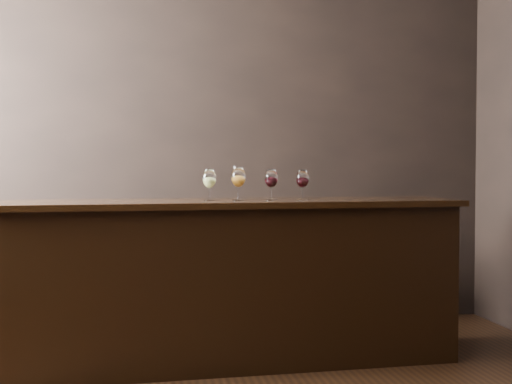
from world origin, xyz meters
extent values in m
cube|color=black|center=(0.00, 2.25, 1.40)|extent=(5.00, 0.02, 2.80)
cube|color=black|center=(0.00, -2.25, 1.40)|extent=(5.00, 0.02, 2.80)
cube|color=black|center=(0.31, 1.14, 0.48)|extent=(2.79, 0.72, 0.97)
cube|color=black|center=(0.31, 1.14, 0.99)|extent=(2.88, 0.79, 0.04)
cube|color=black|center=(-0.14, 2.03, 0.40)|extent=(2.23, 0.40, 0.80)
cylinder|color=white|center=(0.20, 1.13, 1.01)|extent=(0.07, 0.07, 0.00)
cylinder|color=white|center=(0.20, 1.13, 1.05)|extent=(0.01, 0.01, 0.07)
ellipsoid|color=white|center=(0.20, 1.13, 1.14)|extent=(0.08, 0.08, 0.12)
cylinder|color=white|center=(0.20, 1.13, 1.19)|extent=(0.06, 0.06, 0.01)
ellipsoid|color=#CED470|center=(0.20, 1.13, 1.12)|extent=(0.07, 0.07, 0.05)
cylinder|color=white|center=(0.38, 1.14, 1.01)|extent=(0.07, 0.07, 0.00)
cylinder|color=white|center=(0.38, 1.14, 1.05)|extent=(0.01, 0.01, 0.08)
ellipsoid|color=white|center=(0.38, 1.14, 1.15)|extent=(0.09, 0.09, 0.12)
cylinder|color=white|center=(0.38, 1.14, 1.20)|extent=(0.06, 0.06, 0.01)
ellipsoid|color=orange|center=(0.38, 1.14, 1.13)|extent=(0.07, 0.07, 0.06)
cylinder|color=white|center=(0.58, 1.13, 1.01)|extent=(0.07, 0.07, 0.00)
cylinder|color=white|center=(0.58, 1.13, 1.05)|extent=(0.01, 0.01, 0.07)
ellipsoid|color=white|center=(0.58, 1.13, 1.14)|extent=(0.08, 0.08, 0.12)
cylinder|color=white|center=(0.58, 1.13, 1.19)|extent=(0.06, 0.06, 0.01)
ellipsoid|color=black|center=(0.58, 1.13, 1.12)|extent=(0.07, 0.07, 0.05)
cylinder|color=white|center=(0.78, 1.13, 1.01)|extent=(0.07, 0.07, 0.00)
cylinder|color=white|center=(0.78, 1.13, 1.04)|extent=(0.01, 0.01, 0.07)
ellipsoid|color=white|center=(0.78, 1.13, 1.14)|extent=(0.08, 0.08, 0.11)
cylinder|color=white|center=(0.78, 1.13, 1.19)|extent=(0.06, 0.06, 0.01)
ellipsoid|color=black|center=(0.78, 1.13, 1.12)|extent=(0.06, 0.06, 0.05)
camera|label=1|loc=(-0.26, -3.17, 1.21)|focal=50.00mm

